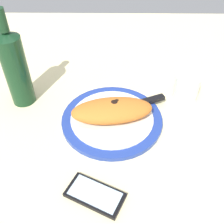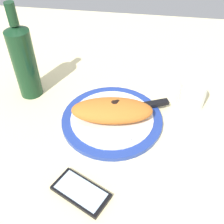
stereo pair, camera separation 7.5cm
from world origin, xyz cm
name	(u,v)px [view 1 (the left image)]	position (x,y,z in cm)	size (l,w,h in cm)	color
ground_plane	(112,125)	(0.00, 0.00, -1.50)	(150.00, 150.00, 3.00)	beige
plate	(112,119)	(0.00, 0.00, 0.76)	(28.74, 28.74, 1.60)	#233D99
calzone	(113,111)	(0.21, -0.41, 4.24)	(23.84, 12.76, 5.31)	orange
fork	(110,133)	(-0.42, -6.22, 1.80)	(17.05, 5.25, 0.40)	silver
knife	(141,103)	(8.59, 5.53, 2.10)	(21.01, 10.37, 1.20)	silver
smartphone	(95,195)	(-3.50, -23.73, 0.56)	(14.40, 11.33, 1.16)	black
water_glass	(186,89)	(22.76, 10.74, 3.51)	(7.55, 7.55, 8.15)	silver
wine_bottle	(15,68)	(-27.49, 8.99, 12.08)	(6.97, 6.97, 29.10)	#14381E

